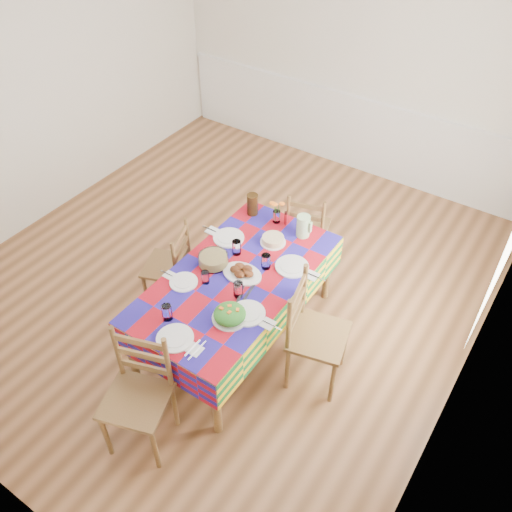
{
  "coord_description": "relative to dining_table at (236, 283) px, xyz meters",
  "views": [
    {
      "loc": [
        2.34,
        -2.95,
        3.67
      ],
      "look_at": [
        0.56,
        -0.3,
        0.8
      ],
      "focal_mm": 38.0,
      "sensor_mm": 36.0,
      "label": 1
    }
  ],
  "objects": [
    {
      "name": "cake",
      "position": [
        0.02,
        0.51,
        0.11
      ],
      "size": [
        0.22,
        0.22,
        0.06
      ],
      "color": "white",
      "rests_on": "dining_table"
    },
    {
      "name": "setting_right_far",
      "position": [
        0.26,
        0.29,
        0.11
      ],
      "size": [
        0.51,
        0.3,
        0.13
      ],
      "rotation": [
        0.0,
        0.0,
        -1.57
      ],
      "color": "white",
      "rests_on": "dining_table"
    },
    {
      "name": "flower_vase",
      "position": [
        -0.11,
        0.76,
        0.17
      ],
      "size": [
        0.14,
        0.11,
        0.22
      ],
      "color": "white",
      "rests_on": "dining_table"
    },
    {
      "name": "name_card",
      "position": [
        0.01,
        -0.88,
        0.08
      ],
      "size": [
        0.07,
        0.02,
        0.02
      ],
      "primitive_type": "cube",
      "color": "white",
      "rests_on": "dining_table"
    },
    {
      "name": "setting_left_near",
      "position": [
        -0.25,
        -0.25,
        0.1
      ],
      "size": [
        0.41,
        0.24,
        0.11
      ],
      "rotation": [
        0.0,
        0.0,
        1.57
      ],
      "color": "white",
      "rests_on": "dining_table"
    },
    {
      "name": "chair_far",
      "position": [
        0.01,
        1.14,
        -0.21
      ],
      "size": [
        0.46,
        0.45,
        0.85
      ],
      "rotation": [
        0.0,
        0.0,
        3.41
      ],
      "color": "brown",
      "rests_on": "room"
    },
    {
      "name": "setting_near_head",
      "position": [
        -0.04,
        -0.71,
        0.11
      ],
      "size": [
        0.43,
        0.29,
        0.13
      ],
      "color": "white",
      "rests_on": "dining_table"
    },
    {
      "name": "tea_pitcher",
      "position": [
        -0.35,
        0.75,
        0.18
      ],
      "size": [
        0.1,
        0.1,
        0.2
      ],
      "primitive_type": "cylinder",
      "color": "#311E0A",
      "rests_on": "dining_table"
    },
    {
      "name": "chair_near",
      "position": [
        -0.01,
        -1.14,
        -0.15
      ],
      "size": [
        0.54,
        0.52,
        0.98
      ],
      "rotation": [
        0.0,
        0.0,
        0.31
      ],
      "color": "brown",
      "rests_on": "room"
    },
    {
      "name": "meat_platter",
      "position": [
        0.03,
        0.05,
        0.1
      ],
      "size": [
        0.33,
        0.24,
        0.06
      ],
      "color": "white",
      "rests_on": "dining_table"
    },
    {
      "name": "room",
      "position": [
        -0.5,
        0.5,
        0.72
      ],
      "size": [
        4.58,
        5.08,
        2.78
      ],
      "color": "brown",
      "rests_on": "ground"
    },
    {
      "name": "salad_platter",
      "position": [
        0.22,
        -0.38,
        0.12
      ],
      "size": [
        0.26,
        0.26,
        0.11
      ],
      "color": "white",
      "rests_on": "dining_table"
    },
    {
      "name": "serving_utensils",
      "position": [
        0.16,
        -0.12,
        0.08
      ],
      "size": [
        0.15,
        0.33,
        0.01
      ],
      "color": "black",
      "rests_on": "dining_table"
    },
    {
      "name": "hot_sauce",
      "position": [
        -0.02,
        0.78,
        0.14
      ],
      "size": [
        0.03,
        0.03,
        0.13
      ],
      "primitive_type": "cylinder",
      "color": "#AD0D15",
      "rests_on": "dining_table"
    },
    {
      "name": "dining_table",
      "position": [
        0.0,
        0.0,
        0.0
      ],
      "size": [
        0.98,
        1.81,
        0.71
      ],
      "color": "brown",
      "rests_on": "room"
    },
    {
      "name": "green_pitcher",
      "position": [
        0.18,
        0.73,
        0.18
      ],
      "size": [
        0.12,
        0.12,
        0.2
      ],
      "primitive_type": "cylinder",
      "color": "#ADDD9C",
      "rests_on": "dining_table"
    },
    {
      "name": "chair_left",
      "position": [
        -0.73,
        0.01,
        -0.21
      ],
      "size": [
        0.47,
        0.48,
        0.86
      ],
      "rotation": [
        0.0,
        0.0,
        -1.22
      ],
      "color": "brown",
      "rests_on": "room"
    },
    {
      "name": "setting_right_near",
      "position": [
        0.25,
        -0.23,
        0.11
      ],
      "size": [
        0.5,
        0.29,
        0.13
      ],
      "rotation": [
        0.0,
        0.0,
        -1.57
      ],
      "color": "white",
      "rests_on": "dining_table"
    },
    {
      "name": "pasta_bowl",
      "position": [
        -0.23,
        0.02,
        0.12
      ],
      "size": [
        0.24,
        0.24,
        0.09
      ],
      "color": "white",
      "rests_on": "dining_table"
    },
    {
      "name": "setting_left_far",
      "position": [
        -0.26,
        0.3,
        0.11
      ],
      "size": [
        0.48,
        0.29,
        0.13
      ],
      "rotation": [
        0.0,
        0.0,
        1.57
      ],
      "color": "white",
      "rests_on": "dining_table"
    },
    {
      "name": "chair_right",
      "position": [
        0.72,
        -0.01,
        -0.14
      ],
      "size": [
        0.51,
        0.53,
        1.0
      ],
      "rotation": [
        0.0,
        0.0,
        1.81
      ],
      "color": "brown",
      "rests_on": "room"
    },
    {
      "name": "wainscot",
      "position": [
        -0.5,
        2.99,
        -0.14
      ],
      "size": [
        4.41,
        0.06,
        0.92
      ],
      "color": "white",
      "rests_on": "room"
    }
  ]
}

